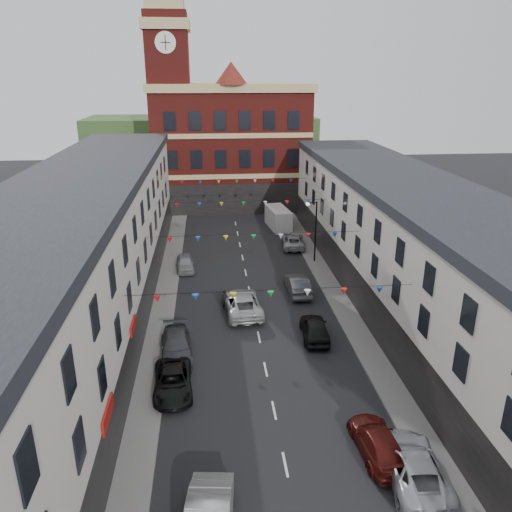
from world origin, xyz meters
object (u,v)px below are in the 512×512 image
object	(u,v)px
car_right_f	(293,241)
car_right_d	(315,328)
moving_car	(242,303)
car_left_c	(173,382)
car_right_e	(298,285)
car_left_d	(176,346)
white_van	(278,218)
car_right_b	(413,466)
pedestrian	(225,300)
street_lamp	(313,223)
car_right_c	(378,442)
car_left_e	(185,263)

from	to	relation	value
car_right_f	car_right_d	bearing A→B (deg)	90.67
moving_car	car_right_d	bearing A→B (deg)	132.41
car_left_c	car_right_e	size ratio (longest dim) A/B	1.01
car_right_d	car_right_e	size ratio (longest dim) A/B	0.94
car_left_d	white_van	size ratio (longest dim) A/B	0.92
car_right_b	car_right_f	world-z (taller)	car_right_b
car_left_d	car_right_f	xyz separation A→B (m)	(11.00, 20.45, -0.03)
white_van	car_left_c	bearing A→B (deg)	-115.05
car_left_d	pedestrian	xyz separation A→B (m)	(3.35, 6.41, 0.09)
car_right_e	car_right_f	size ratio (longest dim) A/B	0.95
car_right_d	white_van	bearing A→B (deg)	-88.53
street_lamp	car_left_c	distance (m)	23.35
car_right_d	pedestrian	xyz separation A→B (m)	(-5.94, 5.03, 0.06)
car_left_c	white_van	xyz separation A→B (m)	(10.42, 31.59, 0.52)
car_right_d	moving_car	world-z (taller)	moving_car
car_right_f	white_van	size ratio (longest dim) A/B	0.91
white_van	car_right_e	bearing A→B (deg)	-99.83
car_left_c	car_right_f	world-z (taller)	car_right_f
car_right_f	car_right_c	bearing A→B (deg)	93.83
car_left_d	car_right_b	world-z (taller)	car_right_b
car_left_e	moving_car	distance (m)	10.40
street_lamp	car_left_e	xyz separation A→B (m)	(-12.05, -0.78, -3.24)
car_left_e	white_van	xyz separation A→B (m)	(10.42, 12.64, 0.50)
car_right_e	pedestrian	world-z (taller)	pedestrian
car_left_e	car_right_d	world-z (taller)	car_right_d
moving_car	car_left_d	bearing A→B (deg)	46.73
street_lamp	car_left_d	xyz separation A→B (m)	(-12.05, -15.84, -3.20)
car_left_c	car_right_c	bearing A→B (deg)	-34.14
car_right_b	car_right_c	distance (m)	1.97
car_left_d	car_right_e	distance (m)	12.95
car_right_c	moving_car	size ratio (longest dim) A/B	0.82
moving_car	pedestrian	size ratio (longest dim) A/B	3.54
car_left_c	car_left_e	world-z (taller)	car_left_e
car_right_c	car_right_d	xyz separation A→B (m)	(-0.67, 11.26, 0.07)
street_lamp	white_van	xyz separation A→B (m)	(-1.63, 11.86, -2.73)
car_right_c	moving_car	xyz separation A→B (m)	(-5.34, 15.63, 0.12)
street_lamp	car_left_d	size ratio (longest dim) A/B	1.23
car_right_c	car_left_e	bearing A→B (deg)	-70.85
car_right_e	car_right_f	bearing A→B (deg)	-98.73
car_right_c	car_right_f	world-z (taller)	car_right_f
street_lamp	pedestrian	size ratio (longest dim) A/B	3.75
car_right_d	white_van	size ratio (longest dim) A/B	0.82
street_lamp	pedestrian	world-z (taller)	street_lamp
car_right_d	car_left_d	bearing A→B (deg)	12.37
car_left_c	car_right_c	xyz separation A→B (m)	(9.96, -5.99, 0.02)
street_lamp	car_right_b	xyz separation A→B (m)	(-1.05, -27.39, -3.18)
street_lamp	car_right_f	distance (m)	5.73
moving_car	car_right_c	bearing A→B (deg)	104.37
car_left_d	car_right_b	distance (m)	15.95
pedestrian	car_right_b	bearing A→B (deg)	-59.16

